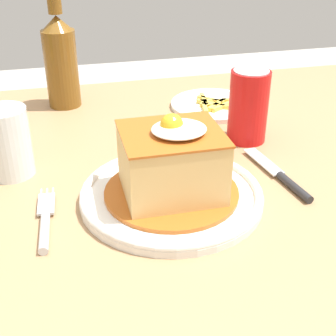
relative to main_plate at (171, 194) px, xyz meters
name	(u,v)px	position (x,y,z in m)	size (l,w,h in m)	color
dining_table	(205,226)	(0.07, 0.05, -0.10)	(1.48, 0.91, 0.73)	#A87F56
main_plate	(171,194)	(0.00, 0.00, 0.00)	(0.25, 0.25, 0.02)	white
sandwich_meal	(172,164)	(0.00, 0.00, 0.05)	(0.18, 0.18, 0.12)	#B75B1E
fork	(45,223)	(-0.17, -0.02, 0.00)	(0.02, 0.14, 0.01)	silver
knife	(285,179)	(0.17, 0.01, 0.00)	(0.04, 0.17, 0.01)	#262628
soda_can	(248,106)	(0.17, 0.16, 0.05)	(0.07, 0.07, 0.12)	red
beer_bottle_amber	(60,57)	(-0.12, 0.39, 0.09)	(0.06, 0.06, 0.27)	brown
drinking_glass	(8,147)	(-0.22, 0.13, 0.04)	(0.07, 0.07, 0.10)	#3F2314
side_plate_fries	(213,105)	(0.16, 0.31, 0.00)	(0.17, 0.17, 0.02)	white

